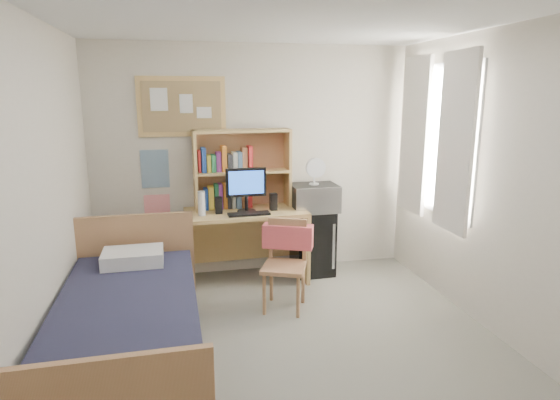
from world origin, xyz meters
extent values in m
cube|color=gray|center=(0.00, 0.00, -0.01)|extent=(3.60, 4.20, 0.02)
cube|color=white|center=(0.00, 0.00, 2.60)|extent=(3.60, 4.20, 0.02)
cube|color=silver|center=(0.00, 2.10, 1.30)|extent=(3.60, 0.04, 2.60)
cube|color=silver|center=(0.00, -2.10, 1.30)|extent=(3.60, 0.04, 2.60)
cube|color=silver|center=(-1.80, 0.00, 1.30)|extent=(0.04, 4.20, 2.60)
cube|color=silver|center=(1.80, 0.00, 1.30)|extent=(0.04, 4.20, 2.60)
cube|color=white|center=(1.75, 1.20, 1.60)|extent=(0.10, 1.40, 1.70)
cube|color=white|center=(1.72, 0.80, 1.60)|extent=(0.04, 0.55, 1.70)
cube|color=white|center=(1.72, 1.60, 1.60)|extent=(0.04, 0.55, 1.70)
cube|color=tan|center=(-0.78, 2.08, 1.92)|extent=(0.94, 0.03, 0.64)
cube|color=#235C8D|center=(-1.10, 2.09, 1.25)|extent=(0.30, 0.01, 0.42)
cube|color=red|center=(-1.10, 2.09, 0.78)|extent=(0.28, 0.01, 0.36)
cube|color=#DDB66B|center=(-0.15, 1.76, 0.41)|extent=(1.33, 0.71, 0.81)
cube|color=#A97B50|center=(0.11, 0.97, 0.44)|extent=(0.57, 0.57, 0.87)
cube|color=black|center=(0.64, 1.84, 0.38)|extent=(0.45, 0.45, 0.76)
cube|color=#1B1C31|center=(-1.25, 0.20, 0.29)|extent=(1.09, 2.12, 0.58)
cube|color=#DDB66B|center=(-0.16, 1.91, 1.25)|extent=(1.07, 0.32, 0.87)
cube|color=black|center=(-0.15, 1.70, 1.04)|extent=(0.43, 0.05, 0.46)
cube|color=black|center=(-0.14, 1.56, 0.82)|extent=(0.45, 0.16, 0.02)
cube|color=black|center=(-0.45, 1.68, 0.90)|extent=(0.08, 0.08, 0.18)
cube|color=black|center=(0.15, 1.71, 0.90)|extent=(0.08, 0.08, 0.19)
cylinder|color=white|center=(-0.63, 1.63, 0.94)|extent=(0.08, 0.08, 0.26)
cube|color=#D65156|center=(0.19, 1.15, 0.68)|extent=(0.51, 0.33, 0.24)
cube|color=#B8B8BD|center=(0.64, 1.82, 0.91)|extent=(0.52, 0.40, 0.30)
cylinder|color=white|center=(0.64, 1.82, 1.19)|extent=(0.22, 0.22, 0.27)
cube|color=white|center=(-1.27, 0.95, 0.64)|extent=(0.53, 0.37, 0.12)
camera|label=1|loc=(-0.81, -3.16, 2.05)|focal=30.00mm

